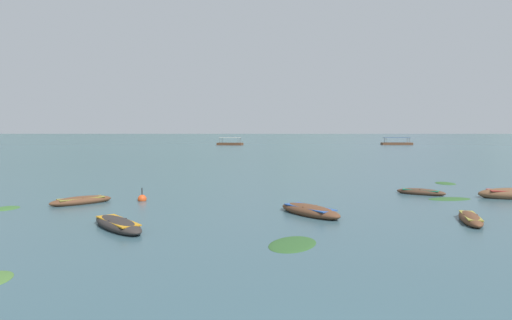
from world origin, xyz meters
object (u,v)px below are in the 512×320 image
at_px(rowboat_1, 310,211).
at_px(rowboat_0, 81,201).
at_px(rowboat_2, 421,192).
at_px(mooring_buoy, 142,199).
at_px(rowboat_4, 470,219).
at_px(ferry_1, 397,143).
at_px(rowboat_5, 118,224).
at_px(ferry_0, 230,144).

bearing_deg(rowboat_1, rowboat_0, 162.22).
distance_m(rowboat_0, rowboat_2, 20.88).
distance_m(rowboat_0, mooring_buoy, 3.33).
distance_m(rowboat_1, rowboat_4, 7.23).
height_order(rowboat_1, rowboat_4, rowboat_1).
relative_size(rowboat_2, rowboat_4, 0.89).
bearing_deg(ferry_1, rowboat_0, -119.63).
xyz_separation_m(rowboat_1, ferry_1, (49.08, 111.84, 0.26)).
bearing_deg(ferry_1, rowboat_5, -116.78).
height_order(rowboat_1, rowboat_5, rowboat_1).
relative_size(rowboat_1, rowboat_2, 1.35).
bearing_deg(rowboat_4, ferry_0, 95.26).
bearing_deg(rowboat_2, ferry_1, 68.96).
bearing_deg(rowboat_0, rowboat_1, -17.78).
height_order(rowboat_2, rowboat_5, rowboat_5).
bearing_deg(rowboat_5, rowboat_2, 27.15).
bearing_deg(rowboat_0, rowboat_4, -17.64).
relative_size(rowboat_1, rowboat_5, 1.02).
relative_size(rowboat_0, rowboat_1, 0.82).
bearing_deg(ferry_0, rowboat_4, -84.74).
height_order(rowboat_4, ferry_1, ferry_1).
xyz_separation_m(rowboat_4, rowboat_5, (-15.52, -0.33, 0.02)).
relative_size(rowboat_4, ferry_0, 0.40).
height_order(rowboat_0, rowboat_2, rowboat_0).
height_order(rowboat_1, rowboat_2, rowboat_1).
xyz_separation_m(rowboat_1, mooring_buoy, (-9.06, 4.78, -0.08)).
distance_m(ferry_0, mooring_buoy, 107.71).
distance_m(rowboat_4, mooring_buoy, 17.40).
distance_m(rowboat_5, ferry_1, 128.06).
relative_size(rowboat_1, mooring_buoy, 4.35).
relative_size(rowboat_2, ferry_1, 0.31).
xyz_separation_m(rowboat_0, rowboat_4, (19.18, -6.10, -0.02)).
height_order(rowboat_1, ferry_0, ferry_0).
bearing_deg(rowboat_0, ferry_1, 60.37).
bearing_deg(rowboat_0, mooring_buoy, 14.61).
xyz_separation_m(ferry_0, mooring_buoy, (-5.42, -107.57, -0.34)).
bearing_deg(rowboat_4, mooring_buoy, 156.50).
xyz_separation_m(rowboat_1, rowboat_5, (-8.62, -2.49, -0.02)).
height_order(rowboat_0, rowboat_5, rowboat_5).
height_order(rowboat_0, mooring_buoy, mooring_buoy).
relative_size(rowboat_0, rowboat_2, 1.11).
bearing_deg(ferry_0, rowboat_5, -92.48).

